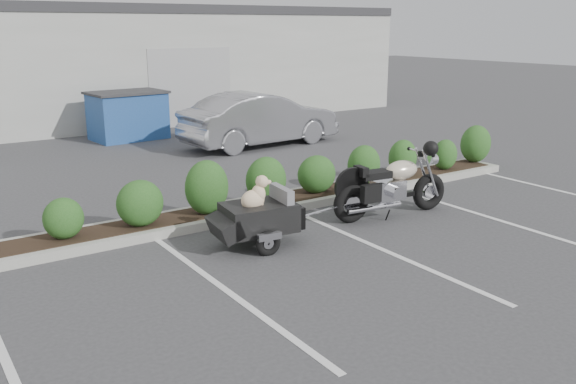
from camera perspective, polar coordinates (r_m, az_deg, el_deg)
ground at (r=9.24m, az=0.66°, el=-5.76°), size 90.00×90.00×0.00m
planter_kerb at (r=11.47m, az=-1.47°, el=-1.12°), size 12.00×1.00×0.15m
building at (r=24.61m, az=-22.90°, el=11.08°), size 26.00×10.00×4.00m
motorcycle at (r=11.00m, az=9.72°, el=0.51°), size 2.40×0.88×1.38m
pet_trailer at (r=9.40m, az=-2.83°, el=-2.29°), size 1.93×1.09×1.14m
sedan at (r=17.40m, az=-2.61°, el=6.83°), size 4.68×1.90×1.51m
dumpster at (r=19.02m, az=-14.75°, el=6.98°), size 2.30×1.68×1.43m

